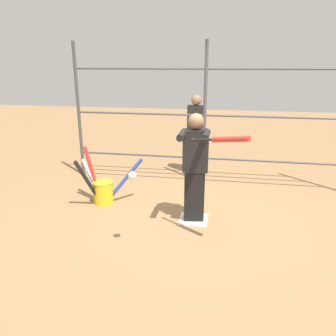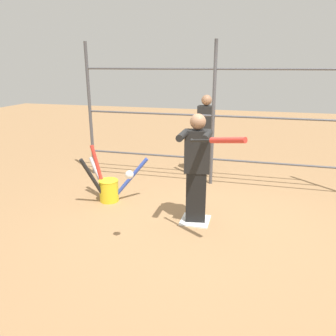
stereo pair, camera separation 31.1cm
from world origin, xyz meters
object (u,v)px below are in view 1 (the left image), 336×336
at_px(batter, 195,165).
at_px(bystander_behind_fence, 195,133).
at_px(baseball_bat_swinging, 225,139).
at_px(softball_in_flight, 132,176).
at_px(bat_bucket, 102,189).

relative_size(batter, bystander_behind_fence, 0.97).
xyz_separation_m(baseball_bat_swinging, softball_in_flight, (1.00, 0.24, -0.40)).
bearing_deg(batter, bat_bucket, -14.18).
relative_size(baseball_bat_swinging, bat_bucket, 0.62).
height_order(softball_in_flight, bystander_behind_fence, bystander_behind_fence).
bearing_deg(bat_bucket, bystander_behind_fence, -125.65).
bearing_deg(batter, baseball_bat_swinging, 120.27).
xyz_separation_m(batter, bystander_behind_fence, (0.21, -2.19, -0.01)).
bearing_deg(batter, bystander_behind_fence, -84.55).
bearing_deg(softball_in_flight, bat_bucket, -55.17).
xyz_separation_m(baseball_bat_swinging, bystander_behind_fence, (0.60, -2.85, -0.53)).
distance_m(softball_in_flight, bat_bucket, 1.72).
height_order(bat_bucket, bystander_behind_fence, bystander_behind_fence).
bearing_deg(softball_in_flight, batter, -123.98).
xyz_separation_m(softball_in_flight, bystander_behind_fence, (-0.40, -3.09, -0.13)).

